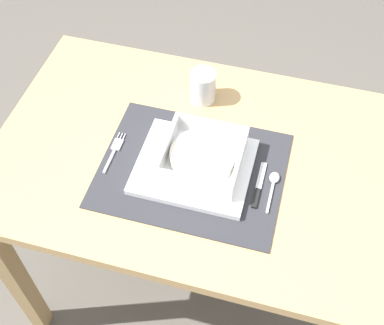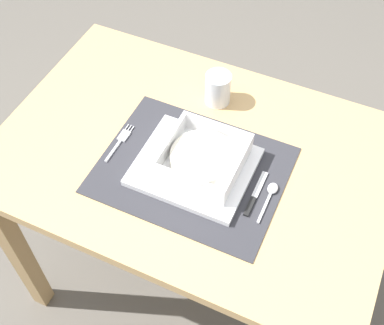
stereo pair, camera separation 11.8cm
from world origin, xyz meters
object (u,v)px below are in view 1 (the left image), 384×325
porridge_bowl (202,157)px  dining_table (191,178)px  spoon (274,182)px  drinking_glass (203,87)px  fork (115,149)px  butter_knife (258,188)px

porridge_bowl → dining_table: bearing=137.0°
spoon → drinking_glass: size_ratio=1.32×
fork → spoon: bearing=1.2°
fork → butter_knife: 0.36m
spoon → drinking_glass: bearing=138.7°
dining_table → fork: bearing=-166.7°
butter_knife → drinking_glass: 0.32m
porridge_bowl → drinking_glass: bearing=104.2°
butter_knife → drinking_glass: drinking_glass is taller
fork → butter_knife: (0.36, -0.02, 0.00)m
fork → spoon: 0.39m
dining_table → porridge_bowl: bearing=-43.0°
spoon → dining_table: bearing=173.2°
porridge_bowl → spoon: porridge_bowl is taller
spoon → drinking_glass: (-0.23, 0.23, 0.03)m
fork → butter_knife: size_ratio=0.98×
dining_table → butter_knife: bearing=-19.1°
butter_knife → dining_table: bearing=158.8°
spoon → drinking_glass: 0.33m
dining_table → spoon: size_ratio=8.45×
porridge_bowl → butter_knife: bearing=-10.3°
butter_knife → spoon: bearing=35.5°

